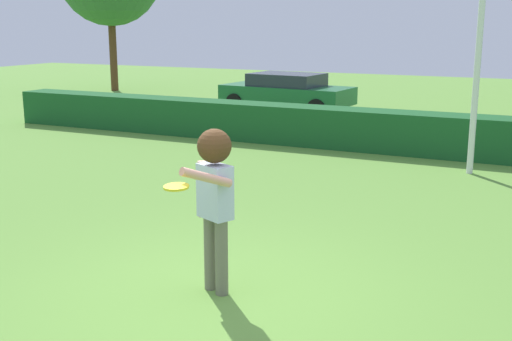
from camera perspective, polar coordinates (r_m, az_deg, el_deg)
name	(u,v)px	position (r m, az deg, el deg)	size (l,w,h in m)	color
ground_plane	(212,296)	(7.12, -3.90, -10.98)	(60.00, 60.00, 0.00)	#63983B
person	(214,188)	(6.86, -3.69, -1.54)	(0.53, 0.83, 1.80)	#6C6858
frisbee	(176,187)	(6.23, -7.01, -1.43)	(0.25, 0.25, 0.04)	yellow
lamppost	(482,5)	(12.97, 19.25, 13.60)	(0.24, 0.24, 5.74)	silver
hedge_row	(403,132)	(14.88, 12.80, 3.28)	(21.78, 0.90, 0.91)	#1A5625
parked_car_green	(287,91)	(21.09, 2.71, 7.00)	(4.34, 2.11, 1.25)	#1E6633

